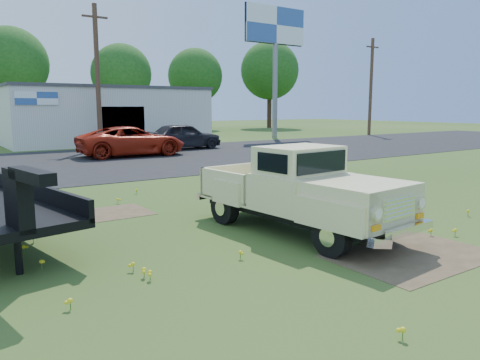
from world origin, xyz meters
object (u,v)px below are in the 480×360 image
(dark_sedan, at_px, (183,136))
(billboard, at_px, (275,37))
(vintage_pickup_truck, at_px, (299,189))
(red_pickup, at_px, (132,141))

(dark_sedan, bearing_deg, billboard, -65.71)
(billboard, xyz_separation_m, vintage_pickup_truck, (-19.11, -24.59, -7.60))
(vintage_pickup_truck, height_order, red_pickup, vintage_pickup_truck)
(billboard, height_order, red_pickup, billboard)
(billboard, distance_m, red_pickup, 19.38)
(billboard, relative_size, vintage_pickup_truck, 2.15)
(vintage_pickup_truck, bearing_deg, billboard, 47.18)
(red_pickup, bearing_deg, billboard, -62.92)
(red_pickup, bearing_deg, dark_sedan, -61.79)
(red_pickup, height_order, dark_sedan, dark_sedan)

